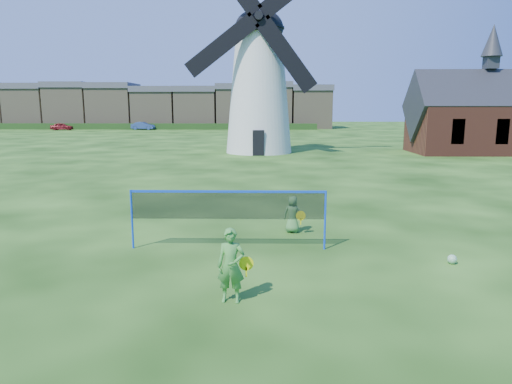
{
  "coord_description": "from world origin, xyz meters",
  "views": [
    {
      "loc": [
        0.43,
        -11.12,
        3.64
      ],
      "look_at": [
        0.2,
        0.5,
        1.5
      ],
      "focal_mm": 32.36,
      "sensor_mm": 36.0,
      "label": 1
    }
  ],
  "objects_px": {
    "windmill": "(259,82)",
    "player_girl": "(231,266)",
    "chapel": "(486,118)",
    "car_right": "(143,126)",
    "car_left": "(62,127)",
    "player_boy": "(293,214)",
    "play_ball": "(452,259)",
    "badminton_net": "(228,206)"
  },
  "relations": [
    {
      "from": "player_girl",
      "to": "play_ball",
      "type": "height_order",
      "value": "player_girl"
    },
    {
      "from": "car_left",
      "to": "car_right",
      "type": "height_order",
      "value": "car_right"
    },
    {
      "from": "windmill",
      "to": "badminton_net",
      "type": "relative_size",
      "value": 3.14
    },
    {
      "from": "chapel",
      "to": "player_girl",
      "type": "xyz_separation_m",
      "value": [
        -18.24,
        -29.26,
        -2.09
      ]
    },
    {
      "from": "chapel",
      "to": "badminton_net",
      "type": "xyz_separation_m",
      "value": [
        -18.56,
        -25.93,
        -1.66
      ]
    },
    {
      "from": "car_right",
      "to": "play_ball",
      "type": "bearing_deg",
      "value": -154.61
    },
    {
      "from": "chapel",
      "to": "car_right",
      "type": "bearing_deg",
      "value": 134.15
    },
    {
      "from": "player_boy",
      "to": "car_left",
      "type": "relative_size",
      "value": 0.31
    },
    {
      "from": "play_ball",
      "to": "car_left",
      "type": "bearing_deg",
      "value": 120.23
    },
    {
      "from": "car_left",
      "to": "player_boy",
      "type": "bearing_deg",
      "value": -159.48
    },
    {
      "from": "windmill",
      "to": "car_left",
      "type": "xyz_separation_m",
      "value": [
        -32.28,
        36.68,
        -5.0
      ]
    },
    {
      "from": "player_girl",
      "to": "player_boy",
      "type": "xyz_separation_m",
      "value": [
        1.45,
        4.97,
        -0.17
      ]
    },
    {
      "from": "play_ball",
      "to": "car_right",
      "type": "bearing_deg",
      "value": 110.43
    },
    {
      "from": "badminton_net",
      "to": "player_boy",
      "type": "xyz_separation_m",
      "value": [
        1.77,
        1.64,
        -0.6
      ]
    },
    {
      "from": "badminton_net",
      "to": "car_left",
      "type": "distance_m",
      "value": 70.38
    },
    {
      "from": "badminton_net",
      "to": "car_left",
      "type": "bearing_deg",
      "value": 116.89
    },
    {
      "from": "badminton_net",
      "to": "car_right",
      "type": "xyz_separation_m",
      "value": [
        -19.17,
        64.79,
        -0.51
      ]
    },
    {
      "from": "chapel",
      "to": "car_left",
      "type": "height_order",
      "value": "chapel"
    },
    {
      "from": "chapel",
      "to": "windmill",
      "type": "bearing_deg",
      "value": 179.52
    },
    {
      "from": "player_boy",
      "to": "car_right",
      "type": "height_order",
      "value": "car_right"
    },
    {
      "from": "player_girl",
      "to": "car_right",
      "type": "distance_m",
      "value": 70.85
    },
    {
      "from": "player_girl",
      "to": "car_right",
      "type": "relative_size",
      "value": 0.37
    },
    {
      "from": "player_boy",
      "to": "badminton_net",
      "type": "bearing_deg",
      "value": 56.54
    },
    {
      "from": "play_ball",
      "to": "car_right",
      "type": "height_order",
      "value": "car_right"
    },
    {
      "from": "badminton_net",
      "to": "player_boy",
      "type": "distance_m",
      "value": 2.49
    },
    {
      "from": "windmill",
      "to": "player_girl",
      "type": "relative_size",
      "value": 11.08
    },
    {
      "from": "player_girl",
      "to": "car_right",
      "type": "height_order",
      "value": "player_girl"
    },
    {
      "from": "badminton_net",
      "to": "car_right",
      "type": "distance_m",
      "value": 67.57
    },
    {
      "from": "windmill",
      "to": "car_left",
      "type": "bearing_deg",
      "value": 131.34
    },
    {
      "from": "player_boy",
      "to": "chapel",
      "type": "bearing_deg",
      "value": -111.03
    },
    {
      "from": "chapel",
      "to": "player_boy",
      "type": "height_order",
      "value": "chapel"
    },
    {
      "from": "car_right",
      "to": "player_boy",
      "type": "bearing_deg",
      "value": -156.7
    },
    {
      "from": "player_boy",
      "to": "play_ball",
      "type": "relative_size",
      "value": 4.94
    },
    {
      "from": "chapel",
      "to": "play_ball",
      "type": "xyz_separation_m",
      "value": [
        -13.19,
        -27.01,
        -2.69
      ]
    },
    {
      "from": "car_left",
      "to": "chapel",
      "type": "bearing_deg",
      "value": -134.44
    },
    {
      "from": "windmill",
      "to": "player_boy",
      "type": "height_order",
      "value": "windmill"
    },
    {
      "from": "player_girl",
      "to": "car_left",
      "type": "bearing_deg",
      "value": 120.15
    },
    {
      "from": "windmill",
      "to": "play_ball",
      "type": "xyz_separation_m",
      "value": [
        4.92,
        -27.16,
        -5.48
      ]
    },
    {
      "from": "windmill",
      "to": "player_boy",
      "type": "relative_size",
      "value": 14.57
    },
    {
      "from": "windmill",
      "to": "car_right",
      "type": "height_order",
      "value": "windmill"
    },
    {
      "from": "badminton_net",
      "to": "car_right",
      "type": "bearing_deg",
      "value": 106.48
    },
    {
      "from": "windmill",
      "to": "player_girl",
      "type": "bearing_deg",
      "value": -90.26
    }
  ]
}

